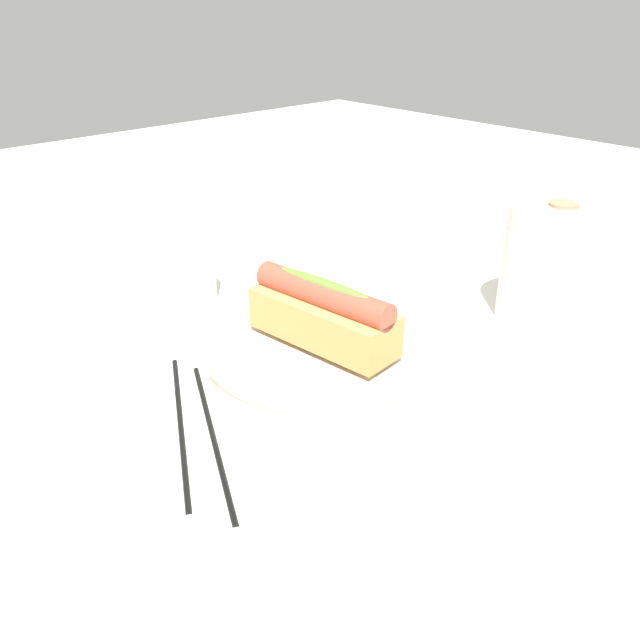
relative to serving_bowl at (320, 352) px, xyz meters
name	(u,v)px	position (x,y,z in m)	size (l,w,h in m)	color
ground_plane	(315,373)	(0.00, -0.01, -0.02)	(2.40, 2.40, 0.00)	silver
serving_bowl	(320,352)	(0.00, 0.00, 0.00)	(0.23, 0.23, 0.03)	silver
hotdog_front	(320,313)	(0.00, 0.00, 0.04)	(0.15, 0.06, 0.06)	tan
water_glass	(189,266)	(-0.22, -0.01, 0.03)	(0.07, 0.07, 0.09)	white
paper_towel_roll	(554,264)	(0.09, 0.26, 0.05)	(0.11, 0.11, 0.13)	white
chopstick_near	(212,433)	(0.02, -0.14, -0.01)	(0.01, 0.01, 0.22)	black
chopstick_far	(180,423)	(-0.01, -0.15, -0.01)	(0.01, 0.01, 0.22)	black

